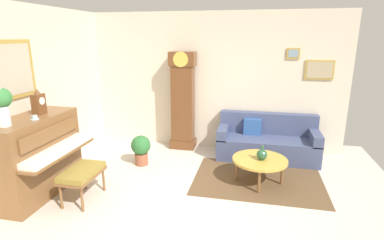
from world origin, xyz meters
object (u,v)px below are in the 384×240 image
(grandfather_clock, at_px, (183,104))
(teacup, at_px, (35,118))
(piano_bench, at_px, (82,174))
(coffee_table, at_px, (260,161))
(piano, at_px, (36,156))
(couch, at_px, (267,142))
(flower_vase, at_px, (1,102))
(potted_plant, at_px, (141,148))
(green_jug, at_px, (262,155))
(mantel_clock, at_px, (39,103))

(grandfather_clock, relative_size, teacup, 17.50)
(piano_bench, height_order, coffee_table, piano_bench)
(piano, relative_size, coffee_table, 1.64)
(piano, height_order, coffee_table, piano)
(couch, xyz_separation_m, teacup, (-3.25, -2.29, 0.91))
(piano, bearing_deg, flower_vase, -89.80)
(piano, xyz_separation_m, grandfather_clock, (1.66, 2.38, 0.36))
(piano, bearing_deg, grandfather_clock, 55.14)
(piano_bench, distance_m, grandfather_clock, 2.63)
(teacup, bearing_deg, couch, 35.22)
(coffee_table, xyz_separation_m, potted_plant, (-2.14, 0.28, -0.06))
(couch, relative_size, green_jug, 7.92)
(piano_bench, relative_size, mantel_clock, 1.84)
(coffee_table, bearing_deg, piano_bench, -156.54)
(coffee_table, bearing_deg, flower_vase, -155.15)
(flower_vase, bearing_deg, potted_plant, 58.11)
(piano_bench, xyz_separation_m, green_jug, (2.53, 1.06, 0.09))
(grandfather_clock, distance_m, flower_vase, 3.32)
(mantel_clock, bearing_deg, grandfather_clock, 52.72)
(piano, distance_m, grandfather_clock, 2.92)
(coffee_table, xyz_separation_m, green_jug, (0.03, -0.03, 0.12))
(potted_plant, bearing_deg, flower_vase, -121.89)
(green_jug, bearing_deg, grandfather_clock, 140.35)
(piano_bench, height_order, mantel_clock, mantel_clock)
(piano_bench, height_order, teacup, teacup)
(grandfather_clock, distance_m, mantel_clock, 2.76)
(piano_bench, xyz_separation_m, couch, (2.64, 2.24, -0.09))
(green_jug, distance_m, potted_plant, 2.20)
(piano, bearing_deg, mantel_clock, 89.43)
(piano, xyz_separation_m, green_jug, (3.28, 1.03, -0.11))
(couch, bearing_deg, flower_vase, -141.91)
(green_jug, bearing_deg, potted_plant, 172.07)
(coffee_table, distance_m, green_jug, 0.12)
(piano, distance_m, green_jug, 3.44)
(grandfather_clock, relative_size, mantel_clock, 5.34)
(green_jug, bearing_deg, mantel_clock, -165.80)
(mantel_clock, bearing_deg, piano, -90.57)
(mantel_clock, bearing_deg, coffee_table, 14.75)
(piano, distance_m, coffee_table, 3.43)
(piano_bench, relative_size, green_jug, 2.92)
(flower_vase, bearing_deg, piano_bench, 29.30)
(flower_vase, bearing_deg, couch, 38.09)
(piano_bench, bearing_deg, flower_vase, -150.70)
(piano_bench, xyz_separation_m, coffee_table, (2.50, 1.09, -0.02))
(flower_vase, bearing_deg, mantel_clock, 89.96)
(piano, relative_size, potted_plant, 2.57)
(couch, height_order, green_jug, couch)
(couch, bearing_deg, green_jug, -95.53)
(couch, height_order, teacup, teacup)
(piano, relative_size, couch, 0.76)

